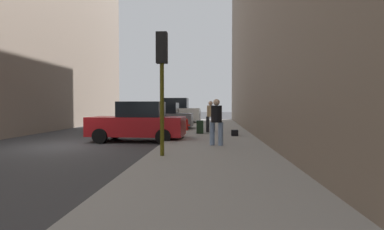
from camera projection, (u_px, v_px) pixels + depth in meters
ground_plane at (63, 146)px, 11.97m from camera, size 120.00×120.00×0.00m
sidewalk at (213, 145)px, 11.56m from camera, size 4.00×40.00×0.15m
parked_red_hatchback at (138, 123)px, 13.45m from camera, size 4.26×2.17×1.79m
parked_gray_coupe at (161, 117)px, 19.23m from camera, size 4.23×2.11×1.79m
parked_white_van at (174, 112)px, 26.08m from camera, size 4.66×2.17×2.25m
fire_hydrant at (186, 124)px, 17.61m from camera, size 0.42×0.22×0.70m
traffic_light at (162, 67)px, 8.72m from camera, size 0.32×0.32×3.60m
pedestrian_in_tan_coat at (211, 115)px, 16.48m from camera, size 0.53×0.47×1.71m
pedestrian_in_jeans at (216, 119)px, 11.03m from camera, size 0.53×0.48×1.71m
rolling_suitcase at (200, 127)px, 15.77m from camera, size 0.38×0.57×1.04m
duffel_bag at (235, 133)px, 14.49m from camera, size 0.32×0.44×0.28m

